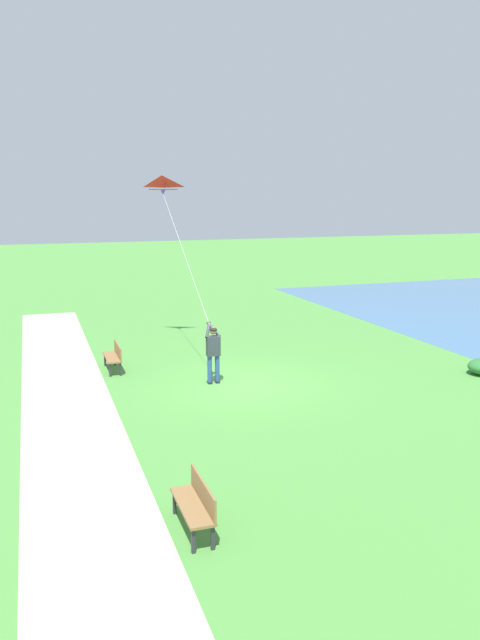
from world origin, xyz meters
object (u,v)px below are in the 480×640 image
object	(u,v)px
person_kite_flyer	(213,349)
flying_kite	(163,187)
park_bench_far_walkway	(196,502)
park_bench_near_walkway	(114,355)

from	to	relation	value
person_kite_flyer	flying_kite	distance (m)	7.38
flying_kite	park_bench_far_walkway	xyz separation A→B (m)	(2.67, 13.67, -5.37)
park_bench_near_walkway	park_bench_far_walkway	size ratio (longest dim) A/B	1.00
flying_kite	park_bench_far_walkway	bearing A→B (deg)	78.93
person_kite_flyer	park_bench_far_walkway	xyz separation A→B (m)	(2.83, 8.10, -0.54)
person_kite_flyer	flying_kite	size ratio (longest dim) A/B	0.32
flying_kite	park_bench_far_walkway	distance (m)	14.93
park_bench_near_walkway	person_kite_flyer	bearing A→B (deg)	137.26
park_bench_near_walkway	park_bench_far_walkway	distance (m)	10.50
person_kite_flyer	park_bench_near_walkway	bearing A→B (deg)	-42.74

